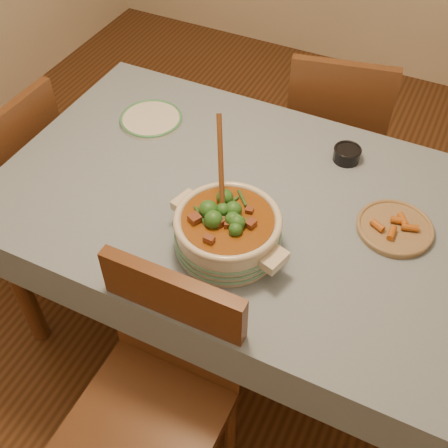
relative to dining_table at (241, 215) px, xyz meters
name	(u,v)px	position (x,y,z in m)	size (l,w,h in m)	color
floor	(238,320)	(0.00, 0.00, -0.66)	(4.50, 4.50, 0.00)	#412512
dining_table	(241,215)	(0.00, 0.00, 0.00)	(1.68, 1.08, 0.76)	brown
stew_casserole	(228,229)	(0.05, -0.22, 0.17)	(0.41, 0.39, 0.39)	beige
white_plate	(151,119)	(-0.49, 0.23, 0.10)	(0.24, 0.24, 0.02)	silver
condiment_bowl	(347,153)	(0.26, 0.34, 0.12)	(0.11, 0.11, 0.05)	black
fried_plate	(395,227)	(0.50, 0.07, 0.11)	(0.26, 0.26, 0.04)	#937B51
chair_far	(335,128)	(0.10, 0.81, -0.15)	(0.51, 0.51, 0.92)	brown
chair_near	(162,384)	(0.03, -0.62, -0.14)	(0.43, 0.43, 0.92)	brown
chair_left	(17,170)	(-1.04, -0.02, -0.18)	(0.41, 0.41, 0.86)	brown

